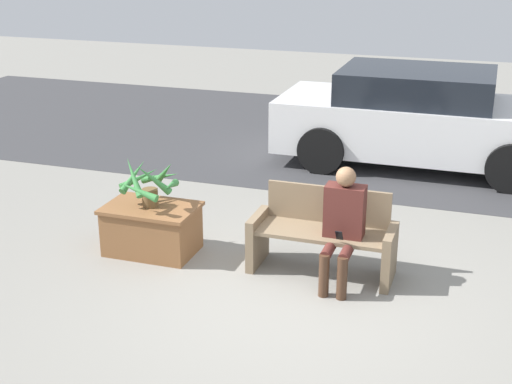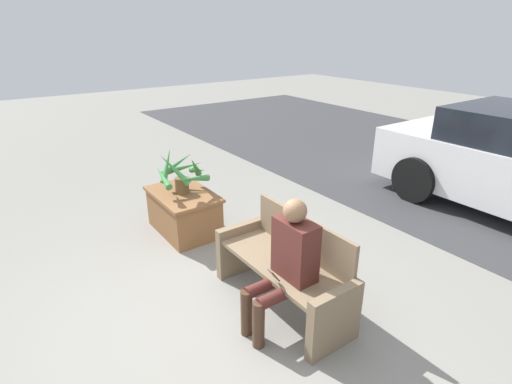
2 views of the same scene
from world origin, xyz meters
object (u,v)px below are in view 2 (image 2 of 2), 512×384
person_seated (287,260)px  potted_plant (182,173)px  bench (285,267)px  planter_box (184,211)px

person_seated → potted_plant: person_seated is taller
bench → potted_plant: (-1.94, -0.13, 0.41)m
planter_box → potted_plant: 0.53m
planter_box → person_seated: bearing=-1.2°
bench → planter_box: bench is taller
bench → person_seated: person_seated is taller
potted_plant → planter_box: bearing=-61.6°
bench → potted_plant: 1.98m
person_seated → planter_box: size_ratio=1.20×
bench → potted_plant: potted_plant is taller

